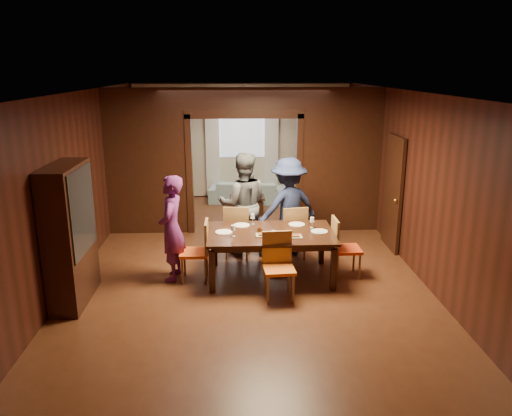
{
  "coord_description": "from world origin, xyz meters",
  "views": [
    {
      "loc": [
        -0.21,
        -8.25,
        3.27
      ],
      "look_at": [
        0.14,
        -0.4,
        1.05
      ],
      "focal_mm": 35.0,
      "sensor_mm": 36.0,
      "label": 1
    }
  ],
  "objects_px": {
    "person_grey": "(243,204)",
    "sofa": "(248,192)",
    "person_navy": "(288,207)",
    "chair_right": "(347,247)",
    "person_purple": "(172,228)",
    "chair_left": "(194,251)",
    "chair_far_l": "(238,231)",
    "coffee_table": "(247,205)",
    "dining_table": "(271,255)",
    "hutch": "(70,235)",
    "chair_near": "(279,267)",
    "chair_far_r": "(292,231)"
  },
  "relations": [
    {
      "from": "person_purple",
      "to": "person_grey",
      "type": "xyz_separation_m",
      "value": [
        1.14,
        1.07,
        0.08
      ]
    },
    {
      "from": "chair_left",
      "to": "chair_far_l",
      "type": "distance_m",
      "value": 1.2
    },
    {
      "from": "person_grey",
      "to": "sofa",
      "type": "xyz_separation_m",
      "value": [
        0.18,
        3.55,
        -0.65
      ]
    },
    {
      "from": "person_navy",
      "to": "sofa",
      "type": "bearing_deg",
      "value": -103.19
    },
    {
      "from": "chair_far_l",
      "to": "person_grey",
      "type": "bearing_deg",
      "value": -116.53
    },
    {
      "from": "person_navy",
      "to": "chair_near",
      "type": "bearing_deg",
      "value": 57.1
    },
    {
      "from": "coffee_table",
      "to": "chair_near",
      "type": "relative_size",
      "value": 0.82
    },
    {
      "from": "dining_table",
      "to": "chair_far_r",
      "type": "bearing_deg",
      "value": 62.49
    },
    {
      "from": "person_purple",
      "to": "sofa",
      "type": "bearing_deg",
      "value": 169.54
    },
    {
      "from": "person_grey",
      "to": "chair_near",
      "type": "xyz_separation_m",
      "value": [
        0.48,
        -1.86,
        -0.44
      ]
    },
    {
      "from": "chair_right",
      "to": "chair_far_l",
      "type": "bearing_deg",
      "value": 60.64
    },
    {
      "from": "dining_table",
      "to": "coffee_table",
      "type": "relative_size",
      "value": 2.48
    },
    {
      "from": "coffee_table",
      "to": "chair_near",
      "type": "height_order",
      "value": "chair_near"
    },
    {
      "from": "person_navy",
      "to": "chair_left",
      "type": "bearing_deg",
      "value": 10.23
    },
    {
      "from": "chair_right",
      "to": "hutch",
      "type": "relative_size",
      "value": 0.48
    },
    {
      "from": "chair_right",
      "to": "person_purple",
      "type": "bearing_deg",
      "value": 88.35
    },
    {
      "from": "person_grey",
      "to": "sofa",
      "type": "distance_m",
      "value": 3.61
    },
    {
      "from": "dining_table",
      "to": "chair_near",
      "type": "distance_m",
      "value": 0.78
    },
    {
      "from": "dining_table",
      "to": "chair_far_r",
      "type": "distance_m",
      "value": 0.95
    },
    {
      "from": "dining_table",
      "to": "hutch",
      "type": "xyz_separation_m",
      "value": [
        -2.89,
        -0.71,
        0.62
      ]
    },
    {
      "from": "coffee_table",
      "to": "person_purple",
      "type": "bearing_deg",
      "value": -109.35
    },
    {
      "from": "chair_left",
      "to": "person_navy",
      "type": "bearing_deg",
      "value": 123.46
    },
    {
      "from": "sofa",
      "to": "coffee_table",
      "type": "bearing_deg",
      "value": 95.52
    },
    {
      "from": "person_grey",
      "to": "sofa",
      "type": "relative_size",
      "value": 0.98
    },
    {
      "from": "person_navy",
      "to": "chair_near",
      "type": "xyz_separation_m",
      "value": [
        -0.31,
        -1.76,
        -0.4
      ]
    },
    {
      "from": "hutch",
      "to": "chair_right",
      "type": "bearing_deg",
      "value": 9.83
    },
    {
      "from": "person_grey",
      "to": "sofa",
      "type": "height_order",
      "value": "person_grey"
    },
    {
      "from": "person_grey",
      "to": "coffee_table",
      "type": "height_order",
      "value": "person_grey"
    },
    {
      "from": "chair_left",
      "to": "chair_right",
      "type": "relative_size",
      "value": 1.0
    },
    {
      "from": "coffee_table",
      "to": "chair_near",
      "type": "distance_m",
      "value": 4.46
    },
    {
      "from": "person_navy",
      "to": "chair_right",
      "type": "bearing_deg",
      "value": 108.03
    },
    {
      "from": "chair_left",
      "to": "chair_far_l",
      "type": "relative_size",
      "value": 1.0
    },
    {
      "from": "chair_right",
      "to": "chair_far_l",
      "type": "height_order",
      "value": "same"
    },
    {
      "from": "person_purple",
      "to": "person_navy",
      "type": "distance_m",
      "value": 2.16
    },
    {
      "from": "person_grey",
      "to": "chair_near",
      "type": "distance_m",
      "value": 1.97
    },
    {
      "from": "person_grey",
      "to": "chair_far_r",
      "type": "height_order",
      "value": "person_grey"
    },
    {
      "from": "person_purple",
      "to": "coffee_table",
      "type": "height_order",
      "value": "person_purple"
    },
    {
      "from": "sofa",
      "to": "hutch",
      "type": "height_order",
      "value": "hutch"
    },
    {
      "from": "coffee_table",
      "to": "chair_far_l",
      "type": "distance_m",
      "value": 2.76
    },
    {
      "from": "dining_table",
      "to": "chair_left",
      "type": "bearing_deg",
      "value": -177.68
    },
    {
      "from": "hutch",
      "to": "chair_far_r",
      "type": "bearing_deg",
      "value": 25.01
    },
    {
      "from": "dining_table",
      "to": "hutch",
      "type": "bearing_deg",
      "value": -166.16
    },
    {
      "from": "person_purple",
      "to": "chair_near",
      "type": "xyz_separation_m",
      "value": [
        1.62,
        -0.79,
        -0.36
      ]
    },
    {
      "from": "chair_left",
      "to": "chair_near",
      "type": "xyz_separation_m",
      "value": [
        1.27,
        -0.73,
        0.0
      ]
    },
    {
      "from": "dining_table",
      "to": "chair_right",
      "type": "distance_m",
      "value": 1.23
    },
    {
      "from": "person_purple",
      "to": "coffee_table",
      "type": "relative_size",
      "value": 2.1
    },
    {
      "from": "person_grey",
      "to": "chair_right",
      "type": "height_order",
      "value": "person_grey"
    },
    {
      "from": "chair_far_l",
      "to": "chair_near",
      "type": "height_order",
      "value": "same"
    },
    {
      "from": "chair_far_l",
      "to": "chair_near",
      "type": "bearing_deg",
      "value": 115.67
    },
    {
      "from": "sofa",
      "to": "chair_far_l",
      "type": "bearing_deg",
      "value": 93.43
    }
  ]
}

